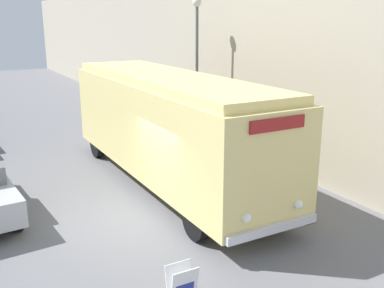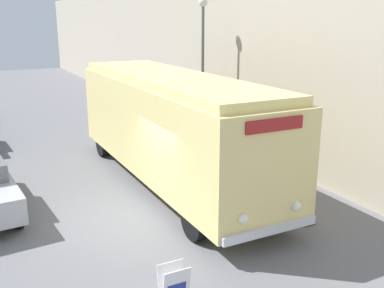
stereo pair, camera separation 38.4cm
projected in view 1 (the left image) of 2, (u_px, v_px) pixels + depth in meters
name	position (u px, v px, depth m)	size (l,w,h in m)	color
ground_plane	(136.00, 218.00, 12.12)	(80.00, 80.00, 0.00)	slate
building_wall_right	(173.00, 54.00, 22.50)	(0.30, 60.00, 6.96)	#B2A893
vintage_bus	(168.00, 124.00, 14.27)	(2.67, 10.71, 3.53)	black
streetlamp	(197.00, 52.00, 17.87)	(0.36, 0.36, 5.99)	#595E60
traffic_cone	(306.00, 212.00, 11.85)	(0.36, 0.36, 0.58)	black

